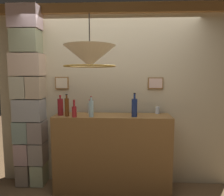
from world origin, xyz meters
TOP-DOWN VIEW (x-y plane):
  - panelled_rear_partition at (-0.00, 1.10)m, footprint 3.52×0.15m
  - stone_pillar at (-1.24, 0.96)m, footprint 0.45×0.32m
  - bar_shelf_unit at (0.00, 0.82)m, footprint 1.64×0.40m
  - liquor_bottle_mezcal at (-0.28, 0.70)m, footprint 0.06×0.06m
  - liquor_bottle_amaro at (-0.50, 0.66)m, footprint 0.06×0.06m
  - liquor_bottle_scotch at (-0.73, 0.78)m, footprint 0.08×0.08m
  - liquor_bottle_tequila at (-0.62, 0.72)m, footprint 0.06×0.06m
  - liquor_bottle_rye at (0.31, 0.73)m, footprint 0.08×0.08m
  - liquor_bottle_vodka at (-0.34, 0.93)m, footprint 0.06×0.06m
  - glass_tumbler_rocks at (0.66, 0.97)m, footprint 0.06×0.06m
  - pendant_lamp at (-0.20, 0.14)m, footprint 0.55×0.55m

SIDE VIEW (x-z plane):
  - bar_shelf_unit at x=0.00m, z-range 0.00..1.11m
  - glass_tumbler_rocks at x=0.66m, z-range 1.11..1.21m
  - liquor_bottle_vodka at x=-0.34m, z-range 1.09..1.30m
  - liquor_bottle_amaro at x=-0.50m, z-range 1.08..1.32m
  - liquor_bottle_mezcal at x=-0.28m, z-range 1.09..1.37m
  - liquor_bottle_scotch at x=-0.73m, z-range 1.09..1.38m
  - liquor_bottle_rye at x=0.31m, z-range 1.08..1.40m
  - liquor_bottle_tequila at x=-0.62m, z-range 1.09..1.40m
  - stone_pillar at x=-1.24m, z-range 0.01..2.65m
  - panelled_rear_partition at x=0.00m, z-range 0.08..2.79m
  - pendant_lamp at x=-0.20m, z-range 1.60..2.14m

